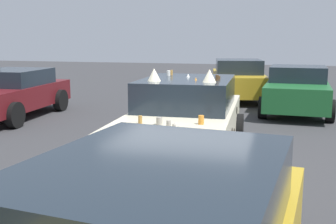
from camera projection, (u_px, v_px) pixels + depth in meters
ground_plane at (183, 160)px, 7.71m from camera, size 60.00×60.00×0.00m
art_car_decorated at (185, 119)px, 7.66m from camera, size 4.62×2.22×1.73m
parked_sedan_near_right at (297, 90)px, 12.59m from camera, size 4.24×2.15×1.42m
parked_sedan_row_back_far at (11, 93)px, 11.83m from camera, size 4.33×2.32×1.37m
parked_sedan_behind_left at (238, 79)px, 15.39m from camera, size 4.58×2.59×1.49m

